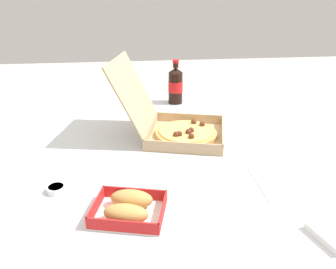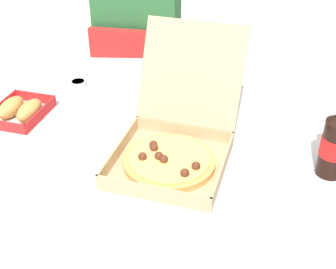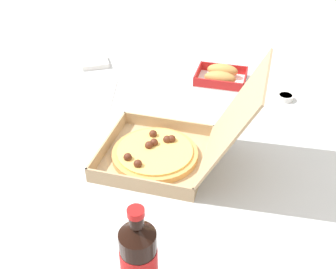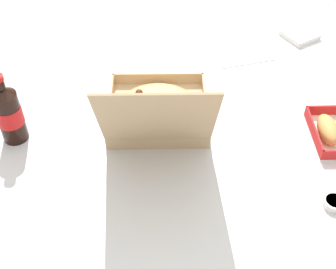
# 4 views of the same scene
# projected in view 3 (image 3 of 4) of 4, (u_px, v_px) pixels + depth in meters

# --- Properties ---
(dining_table) EXTENTS (1.45, 1.10, 0.76)m
(dining_table) POSITION_uv_depth(u_px,v_px,m) (204.00, 155.00, 1.31)
(dining_table) COLOR silver
(dining_table) RESTS_ON ground_plane
(pizza_box_open) EXTENTS (0.40, 0.49, 0.31)m
(pizza_box_open) POSITION_uv_depth(u_px,v_px,m) (168.00, 148.00, 1.15)
(pizza_box_open) COLOR tan
(pizza_box_open) RESTS_ON dining_table
(bread_side_box) EXTENTS (0.19, 0.22, 0.06)m
(bread_side_box) POSITION_uv_depth(u_px,v_px,m) (221.00, 75.00, 1.56)
(bread_side_box) COLOR white
(bread_side_box) RESTS_ON dining_table
(cola_bottle) EXTENTS (0.07, 0.07, 0.22)m
(cola_bottle) POSITION_uv_depth(u_px,v_px,m) (139.00, 257.00, 0.79)
(cola_bottle) COLOR black
(cola_bottle) RESTS_ON dining_table
(paper_menu) EXTENTS (0.21, 0.15, 0.00)m
(paper_menu) POSITION_uv_depth(u_px,v_px,m) (93.00, 94.00, 1.49)
(paper_menu) COLOR white
(paper_menu) RESTS_ON dining_table
(napkin_pile) EXTENTS (0.14, 0.14, 0.02)m
(napkin_pile) POSITION_uv_depth(u_px,v_px,m) (94.00, 62.00, 1.69)
(napkin_pile) COLOR white
(napkin_pile) RESTS_ON dining_table
(dipping_sauce_cup) EXTENTS (0.06, 0.06, 0.02)m
(dipping_sauce_cup) POSITION_uv_depth(u_px,v_px,m) (285.00, 97.00, 1.46)
(dipping_sauce_cup) COLOR white
(dipping_sauce_cup) RESTS_ON dining_table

